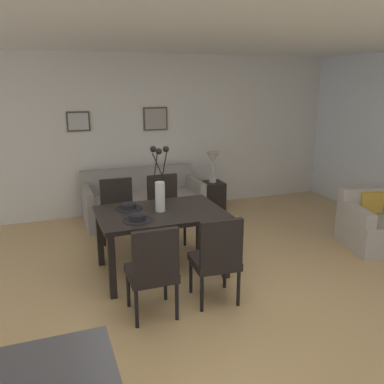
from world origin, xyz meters
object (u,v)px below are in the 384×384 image
object	(u,v)px
dining_chair_near_right	(119,211)
bowl_near_left	(137,217)
framed_picture_center	(155,119)
dining_table	(161,218)
dining_chair_near_left	(153,268)
dining_chair_far_left	(217,256)
centerpiece_vase	(160,187)
framed_picture_left	(78,121)
sofa	(143,203)
armchair	(376,226)
table_lamp	(213,160)
bowl_near_right	(129,205)
dining_chair_far_right	(165,206)
side_table	(212,197)

from	to	relation	value
dining_chair_near_right	bowl_near_left	xyz separation A→B (m)	(0.01, -1.09, 0.27)
framed_picture_center	dining_table	bearing A→B (deg)	-104.76
dining_chair_near_left	dining_chair_far_left	world-z (taller)	same
dining_chair_far_left	centerpiece_vase	world-z (taller)	centerpiece_vase
bowl_near_left	dining_chair_near_right	bearing A→B (deg)	90.34
dining_table	dining_chair_far_left	size ratio (longest dim) A/B	1.52
bowl_near_left	framed_picture_left	world-z (taller)	framed_picture_left
dining_table	sofa	world-z (taller)	sofa
armchair	sofa	bearing A→B (deg)	140.99
dining_chair_far_left	table_lamp	size ratio (longest dim) A/B	1.80
sofa	table_lamp	bearing A→B (deg)	-1.13
dining_chair_near_left	framed_picture_center	distance (m)	3.56
dining_chair_near_left	bowl_near_right	size ratio (longest dim) A/B	5.41
dining_table	dining_chair_near_right	xyz separation A→B (m)	(-0.32, 0.88, -0.14)
bowl_near_left	framed_picture_center	bearing A→B (deg)	69.99
dining_chair_far_right	framed_picture_left	xyz separation A→B (m)	(-0.94, 1.46, 1.04)
centerpiece_vase	sofa	distance (m)	2.03
sofa	framed_picture_left	xyz separation A→B (m)	(-0.86, 0.48, 1.28)
side_table	table_lamp	xyz separation A→B (m)	(0.00, 0.00, 0.63)
dining_chair_far_left	armchair	xyz separation A→B (m)	(2.60, 0.58, -0.23)
dining_chair_far_right	armchair	distance (m)	2.86
side_table	armchair	size ratio (longest dim) A/B	0.54
dining_chair_near_right	table_lamp	world-z (taller)	table_lamp
dining_table	bowl_near_right	bearing A→B (deg)	145.73
side_table	armchair	bearing A→B (deg)	-55.53
side_table	framed_picture_left	world-z (taller)	framed_picture_left
sofa	framed_picture_center	distance (m)	1.42
dining_table	dining_chair_near_left	bearing A→B (deg)	-110.53
bowl_near_right	framed_picture_center	world-z (taller)	framed_picture_center
side_table	dining_chair_far_left	bearing A→B (deg)	-112.49
dining_table	sofa	size ratio (longest dim) A/B	0.77
dining_chair_near_left	framed_picture_center	world-z (taller)	framed_picture_center
bowl_near_right	side_table	bearing A→B (deg)	42.87
centerpiece_vase	dining_chair_far_right	bearing A→B (deg)	70.25
bowl_near_left	framed_picture_left	xyz separation A→B (m)	(-0.30, 2.57, 0.78)
dining_chair_near_right	dining_chair_far_right	world-z (taller)	same
sofa	dining_chair_far_right	bearing A→B (deg)	-85.33
dining_chair_near_left	bowl_near_left	distance (m)	0.75
dining_chair_near_right	armchair	size ratio (longest dim) A/B	0.96
bowl_near_right	framed_picture_center	size ratio (longest dim) A/B	0.42
armchair	framed_picture_center	distance (m)	3.73
dining_table	framed_picture_left	size ratio (longest dim) A/B	3.96
centerpiece_vase	framed_picture_left	bearing A→B (deg)	104.79
dining_chair_near_left	dining_chair_near_right	bearing A→B (deg)	89.38
bowl_near_right	framed_picture_left	distance (m)	2.30
side_table	framed_picture_center	xyz separation A→B (m)	(-0.82, 0.51, 1.30)
dining_chair_near_left	bowl_near_right	xyz separation A→B (m)	(0.03, 1.12, 0.27)
centerpiece_vase	side_table	bearing A→B (deg)	51.98
dining_chair_near_right	framed_picture_center	world-z (taller)	framed_picture_center
sofa	armchair	world-z (taller)	sofa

